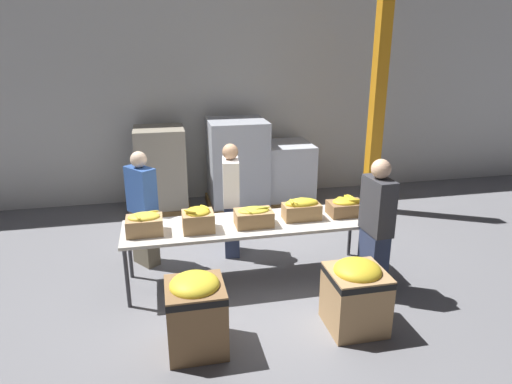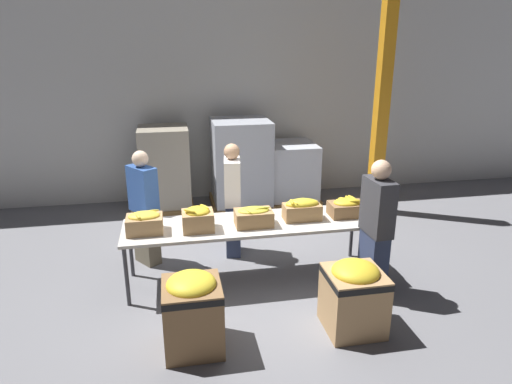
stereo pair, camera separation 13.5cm
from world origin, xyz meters
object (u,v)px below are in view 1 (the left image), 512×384
banana_box_1 (198,219)px  volunteer_0 (376,229)px  banana_box_3 (301,209)px  sorting_table (251,226)px  donation_bin_0 (196,310)px  pallet_stack_2 (161,171)px  volunteer_1 (143,210)px  support_pillar (377,103)px  pallet_stack_0 (284,173)px  banana_box_0 (144,223)px  pallet_stack_1 (237,165)px  banana_box_2 (254,216)px  donation_bin_1 (356,293)px  volunteer_2 (231,201)px  banana_box_4 (346,206)px

banana_box_1 → volunteer_0: size_ratio=0.22×
banana_box_3 → volunteer_0: size_ratio=0.28×
sorting_table → donation_bin_0: size_ratio=3.83×
sorting_table → pallet_stack_2: size_ratio=2.08×
volunteer_1 → support_pillar: size_ratio=0.41×
banana_box_1 → pallet_stack_0: bearing=56.8°
banana_box_0 → volunteer_0: size_ratio=0.25×
pallet_stack_1 → pallet_stack_2: 1.40m
banana_box_2 → banana_box_3: bearing=6.9°
donation_bin_0 → pallet_stack_0: 4.67m
banana_box_1 → pallet_stack_0: (1.94, 2.97, -0.39)m
banana_box_1 → banana_box_3: (1.36, 0.09, -0.01)m
donation_bin_0 → pallet_stack_2: pallet_stack_2 is taller
pallet_stack_0 → donation_bin_0: bearing=-116.7°
banana_box_1 → donation_bin_0: 1.32m
donation_bin_1 → pallet_stack_1: pallet_stack_1 is taller
pallet_stack_2 → volunteer_2: bearing=-64.8°
pallet_stack_1 → banana_box_1: bearing=-109.2°
donation_bin_1 → pallet_stack_1: (-0.60, 4.07, 0.40)m
banana_box_4 → pallet_stack_0: 2.88m
pallet_stack_2 → banana_box_1: bearing=-82.3°
banana_box_2 → banana_box_4: 1.30m
banana_box_2 → banana_box_3: (0.66, 0.08, 0.02)m
volunteer_2 → donation_bin_0: 2.27m
banana_box_0 → banana_box_2: bearing=-1.5°
banana_box_0 → volunteer_1: size_ratio=0.26×
pallet_stack_0 → volunteer_0: bearing=-87.3°
sorting_table → donation_bin_1: 1.63m
donation_bin_0 → support_pillar: size_ratio=0.21×
volunteer_1 → donation_bin_1: (2.28, -2.06, -0.39)m
sorting_table → banana_box_3: 0.71m
volunteer_1 → pallet_stack_2: 2.12m
sorting_table → support_pillar: bearing=37.5°
banana_box_2 → support_pillar: (2.68, 2.17, 1.07)m
pallet_stack_0 → pallet_stack_2: 2.35m
banana_box_0 → volunteer_1: bearing=93.1°
volunteer_0 → pallet_stack_1: volunteer_0 is taller
banana_box_2 → pallet_stack_0: size_ratio=0.40×
volunteer_0 → volunteer_2: 2.13m
banana_box_3 → banana_box_4: bearing=2.1°
donation_bin_1 → support_pillar: 4.14m
volunteer_1 → pallet_stack_2: bearing=136.1°
volunteer_1 → donation_bin_0: 2.16m
banana_box_2 → volunteer_2: size_ratio=0.28×
banana_box_1 → donation_bin_1: 2.06m
donation_bin_0 → banana_box_1: bearing=82.6°
sorting_table → donation_bin_1: same height
banana_box_2 → volunteer_0: volunteer_0 is taller
banana_box_4 → donation_bin_0: (-2.15, -1.32, -0.48)m
banana_box_1 → pallet_stack_2: size_ratio=0.24×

